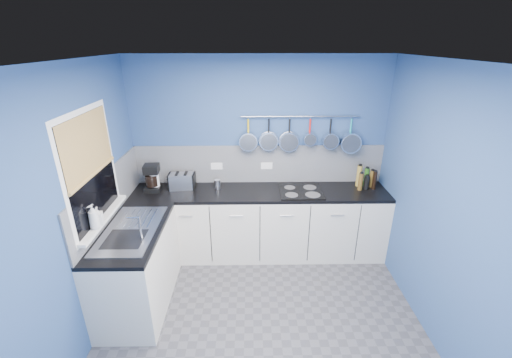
{
  "coord_description": "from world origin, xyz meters",
  "views": [
    {
      "loc": [
        -0.1,
        -2.57,
        2.65
      ],
      "look_at": [
        -0.05,
        0.75,
        1.25
      ],
      "focal_mm": 23.34,
      "sensor_mm": 36.0,
      "label": 1
    }
  ],
  "objects_px": {
    "paper_towel": "(155,181)",
    "hob": "(301,192)",
    "toaster": "(182,181)",
    "soap_bottle_a": "(93,217)",
    "coffee_maker": "(152,178)",
    "soap_bottle_b": "(98,216)",
    "canister": "(217,184)"
  },
  "relations": [
    {
      "from": "soap_bottle_a",
      "to": "coffee_maker",
      "type": "xyz_separation_m",
      "value": [
        0.2,
        1.15,
        -0.1
      ]
    },
    {
      "from": "soap_bottle_a",
      "to": "canister",
      "type": "height_order",
      "value": "soap_bottle_a"
    },
    {
      "from": "soap_bottle_b",
      "to": "canister",
      "type": "height_order",
      "value": "soap_bottle_b"
    },
    {
      "from": "toaster",
      "to": "canister",
      "type": "relative_size",
      "value": 2.64
    },
    {
      "from": "soap_bottle_b",
      "to": "paper_towel",
      "type": "distance_m",
      "value": 1.1
    },
    {
      "from": "coffee_maker",
      "to": "canister",
      "type": "distance_m",
      "value": 0.81
    },
    {
      "from": "soap_bottle_a",
      "to": "coffee_maker",
      "type": "bearing_deg",
      "value": 79.99
    },
    {
      "from": "soap_bottle_a",
      "to": "paper_towel",
      "type": "xyz_separation_m",
      "value": [
        0.23,
        1.15,
        -0.14
      ]
    },
    {
      "from": "soap_bottle_a",
      "to": "canister",
      "type": "bearing_deg",
      "value": 50.34
    },
    {
      "from": "soap_bottle_b",
      "to": "hob",
      "type": "relative_size",
      "value": 0.32
    },
    {
      "from": "canister",
      "to": "hob",
      "type": "relative_size",
      "value": 0.22
    },
    {
      "from": "paper_towel",
      "to": "canister",
      "type": "height_order",
      "value": "paper_towel"
    },
    {
      "from": "soap_bottle_b",
      "to": "coffee_maker",
      "type": "bearing_deg",
      "value": 79.26
    },
    {
      "from": "coffee_maker",
      "to": "hob",
      "type": "xyz_separation_m",
      "value": [
        1.84,
        -0.07,
        -0.16
      ]
    },
    {
      "from": "soap_bottle_b",
      "to": "paper_towel",
      "type": "height_order",
      "value": "soap_bottle_b"
    },
    {
      "from": "soap_bottle_a",
      "to": "soap_bottle_b",
      "type": "xyz_separation_m",
      "value": [
        0.0,
        0.08,
        -0.03
      ]
    },
    {
      "from": "toaster",
      "to": "canister",
      "type": "bearing_deg",
      "value": -7.46
    },
    {
      "from": "soap_bottle_a",
      "to": "soap_bottle_b",
      "type": "distance_m",
      "value": 0.09
    },
    {
      "from": "coffee_maker",
      "to": "toaster",
      "type": "bearing_deg",
      "value": 6.83
    },
    {
      "from": "toaster",
      "to": "soap_bottle_b",
      "type": "bearing_deg",
      "value": -122.41
    },
    {
      "from": "paper_towel",
      "to": "toaster",
      "type": "distance_m",
      "value": 0.33
    },
    {
      "from": "paper_towel",
      "to": "hob",
      "type": "relative_size",
      "value": 0.48
    },
    {
      "from": "toaster",
      "to": "soap_bottle_a",
      "type": "bearing_deg",
      "value": -120.9
    },
    {
      "from": "coffee_maker",
      "to": "paper_towel",
      "type": "bearing_deg",
      "value": -0.26
    },
    {
      "from": "paper_towel",
      "to": "canister",
      "type": "distance_m",
      "value": 0.77
    },
    {
      "from": "coffee_maker",
      "to": "canister",
      "type": "bearing_deg",
      "value": 0.3
    },
    {
      "from": "coffee_maker",
      "to": "canister",
      "type": "relative_size",
      "value": 2.89
    },
    {
      "from": "soap_bottle_a",
      "to": "hob",
      "type": "height_order",
      "value": "soap_bottle_a"
    },
    {
      "from": "soap_bottle_a",
      "to": "soap_bottle_b",
      "type": "relative_size",
      "value": 1.39
    },
    {
      "from": "soap_bottle_b",
      "to": "paper_towel",
      "type": "xyz_separation_m",
      "value": [
        0.23,
        1.07,
        -0.11
      ]
    },
    {
      "from": "coffee_maker",
      "to": "toaster",
      "type": "xyz_separation_m",
      "value": [
        0.35,
        0.07,
        -0.07
      ]
    },
    {
      "from": "soap_bottle_a",
      "to": "hob",
      "type": "distance_m",
      "value": 2.32
    }
  ]
}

